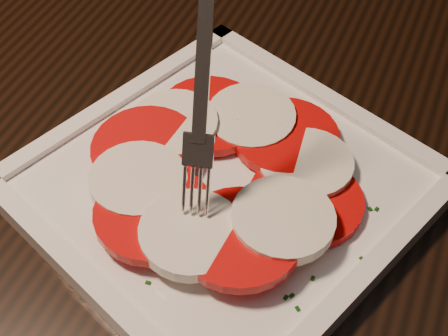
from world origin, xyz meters
TOP-DOWN VIEW (x-y plane):
  - table at (0.14, 0.16)m, footprint 1.29×0.95m
  - plate at (0.10, 0.13)m, footprint 0.33×0.33m
  - caprese_salad at (0.10, 0.13)m, footprint 0.23×0.21m
  - fork at (0.09, 0.13)m, footprint 0.06×0.09m

SIDE VIEW (x-z plane):
  - table at x=0.14m, z-range 0.28..1.03m
  - plate at x=0.10m, z-range 0.75..0.76m
  - caprese_salad at x=0.10m, z-range 0.76..0.79m
  - fork at x=0.09m, z-range 0.79..0.96m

